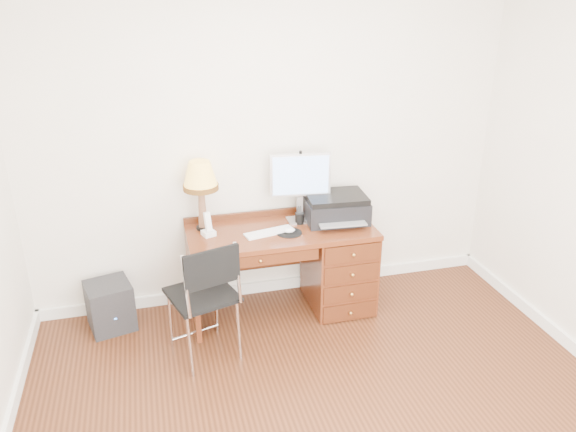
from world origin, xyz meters
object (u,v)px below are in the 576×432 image
object	(u,v)px
monitor	(300,179)
printer	(336,207)
chair	(203,291)
equipment_box	(110,306)
leg_lamp	(200,180)
phone	(208,229)
desk	(318,262)

from	to	relation	value
monitor	printer	bearing A→B (deg)	-9.32
monitor	printer	world-z (taller)	monitor
chair	equipment_box	size ratio (longest dim) A/B	2.44
leg_lamp	phone	xyz separation A→B (m)	(0.02, -0.14, -0.36)
desk	equipment_box	distance (m)	1.73
printer	equipment_box	size ratio (longest dim) A/B	1.37
printer	phone	bearing A→B (deg)	-173.11
monitor	chair	world-z (taller)	monitor
monitor	printer	distance (m)	0.39
printer	leg_lamp	size ratio (longest dim) A/B	0.94
leg_lamp	chair	size ratio (longest dim) A/B	0.60
chair	leg_lamp	bearing A→B (deg)	65.00
desk	phone	size ratio (longest dim) A/B	7.70
leg_lamp	phone	world-z (taller)	leg_lamp
printer	chair	distance (m)	1.36
leg_lamp	equipment_box	xyz separation A→B (m)	(-0.79, -0.07, -0.97)
leg_lamp	chair	bearing A→B (deg)	-98.13
monitor	printer	xyz separation A→B (m)	(0.29, -0.08, -0.25)
leg_lamp	desk	bearing A→B (deg)	-10.27
printer	leg_lamp	world-z (taller)	leg_lamp
printer	leg_lamp	distance (m)	1.14
chair	equipment_box	distance (m)	1.00
equipment_box	phone	bearing A→B (deg)	-19.26
chair	equipment_box	world-z (taller)	chair
desk	phone	distance (m)	0.98
leg_lamp	chair	distance (m)	0.91
desk	equipment_box	bearing A→B (deg)	176.79
leg_lamp	monitor	bearing A→B (deg)	-0.81
desk	equipment_box	xyz separation A→B (m)	(-1.71, 0.10, -0.22)
desk	printer	distance (m)	0.48
printer	equipment_box	distance (m)	1.99
desk	phone	bearing A→B (deg)	178.32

